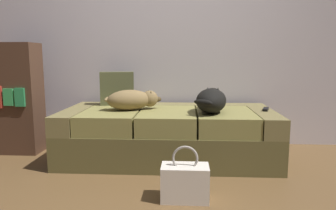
{
  "coord_description": "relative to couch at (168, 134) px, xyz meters",
  "views": [
    {
      "loc": [
        0.16,
        -1.81,
        0.96
      ],
      "look_at": [
        0.0,
        1.05,
        0.52
      ],
      "focal_mm": 33.46,
      "sensor_mm": 36.0,
      "label": 1
    }
  ],
  "objects": [
    {
      "name": "bookshelf",
      "position": [
        -1.58,
        0.11,
        0.32
      ],
      "size": [
        0.56,
        0.3,
        1.1
      ],
      "color": "#4C3122",
      "rests_on": "ground"
    },
    {
      "name": "back_wall",
      "position": [
        0.0,
        0.6,
        1.17
      ],
      "size": [
        6.4,
        0.1,
        2.8
      ],
      "primitive_type": "cube",
      "color": "silver",
      "rests_on": "ground"
    },
    {
      "name": "couch",
      "position": [
        0.0,
        0.0,
        0.0
      ],
      "size": [
        1.96,
        0.94,
        0.47
      ],
      "color": "brown",
      "rests_on": "ground"
    },
    {
      "name": "dog_dark",
      "position": [
        0.39,
        -0.11,
        0.35
      ],
      "size": [
        0.34,
        0.63,
        0.21
      ],
      "color": "black",
      "rests_on": "couch"
    },
    {
      "name": "tv_remote",
      "position": [
        0.91,
        -0.0,
        0.25
      ],
      "size": [
        0.09,
        0.16,
        0.02
      ],
      "primitive_type": "cube",
      "rotation": [
        0.0,
        0.0,
        -0.34
      ],
      "color": "black",
      "rests_on": "couch"
    },
    {
      "name": "handbag",
      "position": [
        0.16,
        -0.9,
        -0.11
      ],
      "size": [
        0.32,
        0.18,
        0.38
      ],
      "color": "silver",
      "rests_on": "ground"
    },
    {
      "name": "dog_tan",
      "position": [
        -0.33,
        -0.04,
        0.33
      ],
      "size": [
        0.54,
        0.37,
        0.19
      ],
      "color": "olive",
      "rests_on": "couch"
    },
    {
      "name": "throw_pillow",
      "position": [
        -0.54,
        0.27,
        0.41
      ],
      "size": [
        0.36,
        0.18,
        0.34
      ],
      "primitive_type": "cube",
      "rotation": [
        0.0,
        0.0,
        0.18
      ],
      "color": "brown",
      "rests_on": "couch"
    }
  ]
}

